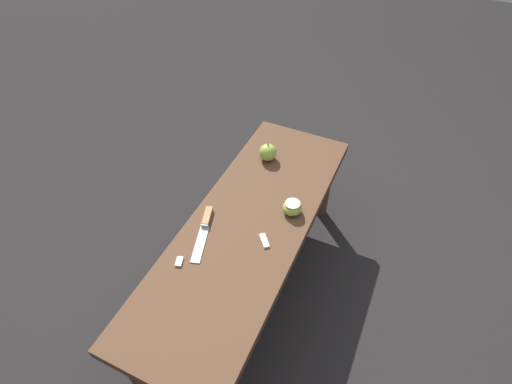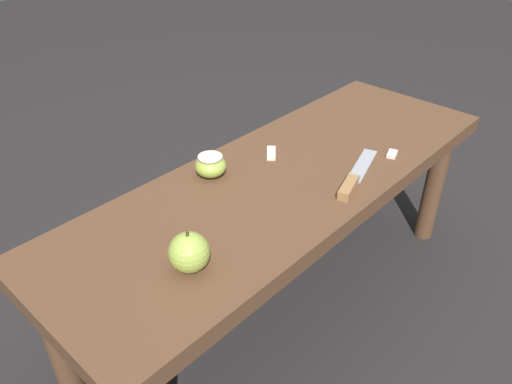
% 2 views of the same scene
% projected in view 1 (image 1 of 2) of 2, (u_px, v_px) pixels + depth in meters
% --- Properties ---
extents(ground_plane, '(8.00, 8.00, 0.00)m').
position_uv_depth(ground_plane, '(249.00, 286.00, 1.71)').
color(ground_plane, black).
extents(wooden_bench, '(1.19, 0.41, 0.41)m').
position_uv_depth(wooden_bench, '(248.00, 235.00, 1.46)').
color(wooden_bench, brown).
rests_on(wooden_bench, ground_plane).
extents(knife, '(0.24, 0.10, 0.02)m').
position_uv_depth(knife, '(205.00, 225.00, 1.41)').
color(knife, '#9EA0A5').
rests_on(knife, wooden_bench).
extents(apple_whole, '(0.07, 0.07, 0.08)m').
position_uv_depth(apple_whole, '(268.00, 152.00, 1.64)').
color(apple_whole, '#9EB747').
rests_on(apple_whole, wooden_bench).
extents(apple_cut, '(0.07, 0.07, 0.05)m').
position_uv_depth(apple_cut, '(292.00, 208.00, 1.44)').
color(apple_cut, '#9EB747').
rests_on(apple_cut, wooden_bench).
extents(apple_slice_near_knife, '(0.04, 0.03, 0.01)m').
position_uv_depth(apple_slice_near_knife, '(179.00, 262.00, 1.30)').
color(apple_slice_near_knife, silver).
rests_on(apple_slice_near_knife, wooden_bench).
extents(apple_slice_center, '(0.06, 0.05, 0.01)m').
position_uv_depth(apple_slice_center, '(264.00, 241.00, 1.36)').
color(apple_slice_center, silver).
rests_on(apple_slice_center, wooden_bench).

